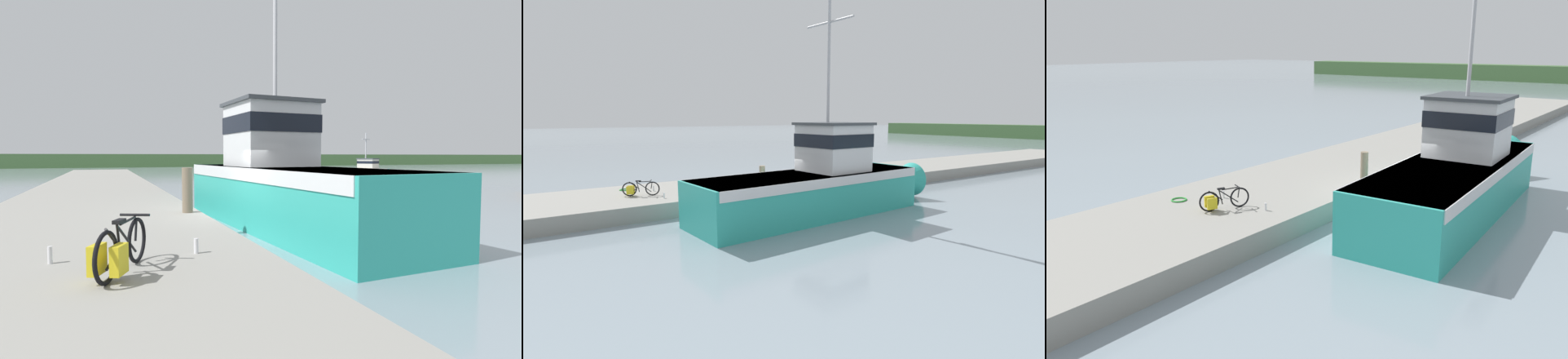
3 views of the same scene
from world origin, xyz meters
The scene contains 8 objects.
ground_plane centered at (0.00, 0.00, 0.00)m, with size 320.00×320.00×0.00m, color #84939E.
dock_pier centered at (-3.96, 0.00, 0.36)m, with size 5.85×80.00×0.73m, color gray.
fishing_boat_main centered at (1.91, 1.36, 1.46)m, with size 3.92×13.33×10.02m.
bicycle_touring centered at (-3.43, -5.51, 1.07)m, with size 0.84×1.59×0.74m.
mooring_post centered at (-1.42, 0.20, 1.36)m, with size 0.30×0.30×1.26m, color #756651.
hose_coil centered at (-5.36, -5.66, 0.75)m, with size 0.55×0.55×0.05m, color green.
water_bottle_on_curb centered at (-4.35, -4.49, 0.86)m, with size 0.07×0.07×0.26m, color silver.
water_bottle_by_bike centered at (-2.21, -4.64, 0.85)m, with size 0.07×0.07×0.25m, color silver.
Camera 3 is at (8.51, -16.38, 5.94)m, focal length 35.00 mm.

